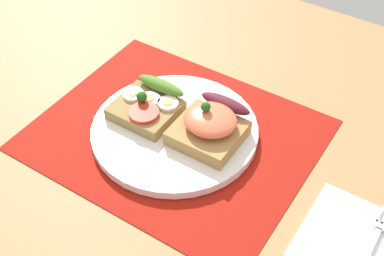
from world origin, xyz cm
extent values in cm
cube|color=#A27748|center=(0.00, 0.00, -1.60)|extent=(120.00, 90.00, 3.20)
cube|color=#9A140B|center=(0.00, 0.00, 0.15)|extent=(39.72, 32.47, 0.30)
cylinder|color=white|center=(0.00, 0.00, 0.94)|extent=(24.50, 24.50, 1.28)
cube|color=olive|center=(-5.21, -0.44, 2.51)|extent=(9.25, 8.21, 1.88)
cylinder|color=red|center=(-4.18, -1.71, 3.75)|extent=(4.43, 4.43, 0.60)
ellipsoid|color=#4E7B28|center=(-5.21, 4.07, 4.35)|extent=(8.14, 2.20, 1.80)
sphere|color=#1E5919|center=(-5.73, -0.44, 4.85)|extent=(1.60, 1.60, 1.60)
cylinder|color=white|center=(-7.99, 0.74, 3.70)|extent=(3.15, 3.15, 0.50)
cylinder|color=yellow|center=(-7.99, 0.74, 4.03)|extent=(1.42, 1.42, 0.16)
cylinder|color=white|center=(-5.21, 1.19, 3.70)|extent=(3.15, 3.15, 0.50)
cylinder|color=yellow|center=(-5.21, 1.19, 4.03)|extent=(1.42, 1.42, 0.16)
cylinder|color=white|center=(-2.44, 1.89, 3.70)|extent=(3.15, 3.15, 0.50)
cylinder|color=yellow|center=(-2.44, 1.89, 4.03)|extent=(1.42, 1.42, 0.16)
cube|color=#A87F48|center=(5.21, 0.69, 2.67)|extent=(9.34, 8.84, 2.18)
ellipsoid|color=#EF6A46|center=(5.29, 1.16, 4.95)|extent=(7.66, 7.08, 2.38)
ellipsoid|color=#571A27|center=(5.21, 5.52, 4.66)|extent=(7.94, 2.20, 1.80)
sphere|color=#1E5919|center=(4.41, 1.29, 6.84)|extent=(1.40, 1.40, 1.40)
cube|color=white|center=(29.97, -3.33, 0.30)|extent=(14.91, 13.20, 0.60)
cube|color=#B7B7BC|center=(30.93, -0.25, 0.76)|extent=(1.50, 1.20, 0.32)
cube|color=#B7B7BC|center=(30.28, 1.75, 0.76)|extent=(0.32, 2.80, 0.32)
camera|label=1|loc=(31.95, -44.99, 55.44)|focal=49.34mm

